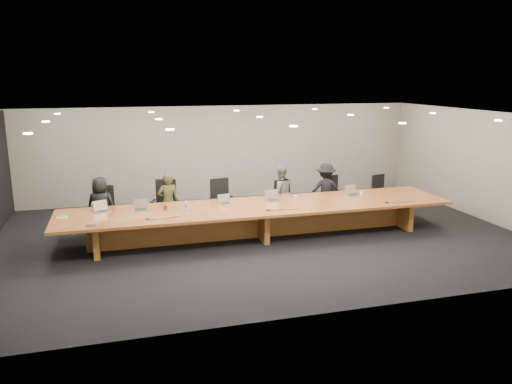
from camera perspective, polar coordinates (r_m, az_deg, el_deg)
The scene contains 28 objects.
ground at distance 11.67m, azimuth 0.40°, elevation -5.11°, with size 12.00×12.00×0.00m, color black.
back_wall at distance 15.14m, azimuth -3.79°, elevation 4.52°, with size 12.00×0.02×2.80m, color #B2ADA2.
conference_table at distance 11.52m, azimuth 0.40°, elevation -2.65°, with size 9.00×1.80×0.75m.
chair_far_left at distance 12.20m, azimuth -16.99°, elevation -2.04°, with size 0.59×0.59×1.16m, color black, non-canonical shape.
chair_left at distance 12.39m, azimuth -10.37°, elevation -1.37°, with size 0.61×0.61×1.19m, color black, non-canonical shape.
chair_mid_left at distance 12.54m, azimuth -3.79°, elevation -1.09°, with size 0.59×0.59×1.16m, color black, non-canonical shape.
chair_mid_right at distance 12.99m, azimuth 3.19°, elevation -0.91°, with size 0.52×0.52×1.02m, color black, non-canonical shape.
chair_right at distance 13.51m, azimuth 8.96°, elevation -0.37°, with size 0.55×0.55×1.08m, color black, non-canonical shape.
chair_far_right at distance 14.15m, azimuth 14.28°, elevation -0.13°, with size 0.52×0.52×1.02m, color black, non-canonical shape.
person_a at distance 12.20m, azimuth -17.30°, elevation -1.53°, with size 0.67×0.44×1.38m, color black.
person_b at distance 12.19m, azimuth -10.01°, elevation -1.11°, with size 0.51×0.33×1.39m, color #34331C.
person_c at distance 12.76m, azimuth 2.78°, elevation -0.13°, with size 0.71×0.55×1.46m, color slate.
person_d at distance 13.32m, azimuth 7.95°, elevation 0.24°, with size 0.92×0.53×1.42m, color black.
laptop_a at distance 11.38m, azimuth -17.17°, elevation -1.59°, with size 0.32×0.23×0.25m, color #C6B697, non-canonical shape.
laptop_b at distance 11.31m, azimuth -13.04°, elevation -1.44°, with size 0.31×0.22×0.24m, color tan, non-canonical shape.
laptop_c at distance 11.56m, azimuth -3.50°, elevation -0.85°, with size 0.29×0.21×0.23m, color #BAAD8E, non-canonical shape.
laptop_d at distance 11.87m, azimuth 1.96°, elevation -0.40°, with size 0.33×0.24×0.26m, color tan, non-canonical shape.
laptop_e at distance 12.61m, azimuth 11.07°, elevation 0.18°, with size 0.33×0.24×0.26m, color #C1B593, non-canonical shape.
water_bottle at distance 11.13m, azimuth -7.96°, elevation -1.57°, with size 0.06×0.06×0.20m, color silver.
amber_mug at distance 11.23m, azimuth -10.32°, elevation -1.77°, with size 0.08×0.08×0.11m, color maroon.
paper_cup_near at distance 12.05m, azimuth 4.59°, elevation -0.61°, with size 0.08×0.08×0.10m, color silver.
paper_cup_far at distance 12.64m, azimuth 11.99°, elevation -0.21°, with size 0.08×0.08×0.10m, color white.
notepad at distance 11.23m, azimuth -21.31°, elevation -2.72°, with size 0.22×0.18×0.01m, color silver.
lime_gadget at distance 11.25m, azimuth -21.30°, elevation -2.60°, with size 0.16×0.09×0.02m, color #55A92D.
av_box at distance 10.47m, azimuth -18.16°, elevation -3.53°, with size 0.22×0.16×0.03m, color #9E9EA3.
mic_left at distance 10.60m, azimuth -12.32°, elevation -2.98°, with size 0.11×0.11×0.03m, color black.
mic_center at distance 11.03m, azimuth 1.39°, elevation -2.06°, with size 0.11×0.11×0.03m, color black.
mic_right at distance 12.10m, azimuth 14.71°, elevation -1.11°, with size 0.13×0.13×0.03m, color black.
Camera 1 is at (-3.07, -10.65, 3.63)m, focal length 35.00 mm.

